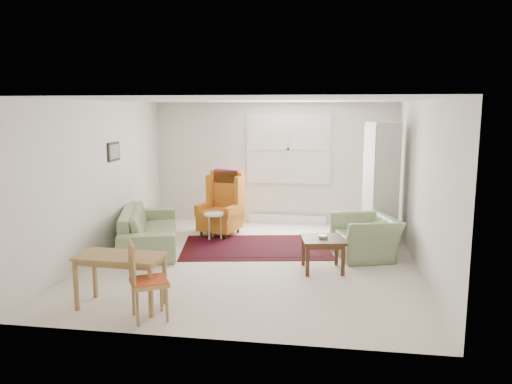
# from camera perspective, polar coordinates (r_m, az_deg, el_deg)

# --- Properties ---
(room) EXTENTS (5.04, 5.54, 2.51)m
(room) POSITION_cam_1_polar(r_m,az_deg,el_deg) (7.87, 0.04, 1.37)
(room) COLOR silver
(room) RESTS_ON ground
(rug) EXTENTS (2.76, 2.03, 0.03)m
(rug) POSITION_cam_1_polar(r_m,az_deg,el_deg) (8.67, -0.00, -6.26)
(rug) COLOR black
(rug) RESTS_ON ground
(sofa) EXTENTS (1.56, 2.45, 0.92)m
(sofa) POSITION_cam_1_polar(r_m,az_deg,el_deg) (8.82, -12.14, -3.21)
(sofa) COLOR gray
(sofa) RESTS_ON ground
(armchair) EXTENTS (1.17, 1.25, 0.80)m
(armchair) POSITION_cam_1_polar(r_m,az_deg,el_deg) (8.23, 12.43, -4.57)
(armchair) COLOR gray
(armchair) RESTS_ON ground
(wingback_chair) EXTENTS (0.88, 0.91, 1.22)m
(wingback_chair) POSITION_cam_1_polar(r_m,az_deg,el_deg) (9.45, -4.17, -1.26)
(wingback_chair) COLOR #C06F1D
(wingback_chair) RESTS_ON ground
(coffee_table) EXTENTS (0.71, 0.71, 0.50)m
(coffee_table) POSITION_cam_1_polar(r_m,az_deg,el_deg) (7.48, 7.61, -7.05)
(coffee_table) COLOR #472716
(coffee_table) RESTS_ON ground
(stool) EXTENTS (0.38, 0.38, 0.49)m
(stool) POSITION_cam_1_polar(r_m,az_deg,el_deg) (9.18, -4.80, -3.90)
(stool) COLOR white
(stool) RESTS_ON ground
(cabinet) EXTENTS (0.58, 0.92, 2.14)m
(cabinet) POSITION_cam_1_polar(r_m,az_deg,el_deg) (9.19, 14.09, 1.08)
(cabinet) COLOR silver
(cabinet) RESTS_ON ground
(desk) EXTENTS (1.05, 0.57, 0.65)m
(desk) POSITION_cam_1_polar(r_m,az_deg,el_deg) (6.30, -15.16, -9.79)
(desk) COLOR #9E7740
(desk) RESTS_ON ground
(desk_chair) EXTENTS (0.55, 0.55, 0.92)m
(desk_chair) POSITION_cam_1_polar(r_m,az_deg,el_deg) (5.85, -12.12, -9.82)
(desk_chair) COLOR #9E7740
(desk_chair) RESTS_ON ground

